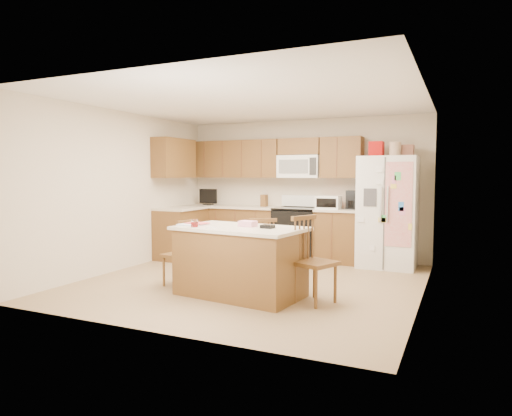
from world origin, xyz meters
The scene contains 9 objects.
ground centered at (0.00, 0.00, 0.00)m, with size 4.50×4.50×0.00m, color #8C6A50.
room_shell centered at (0.00, 0.00, 1.44)m, with size 4.60×4.60×2.52m.
cabinetry centered at (-0.98, 1.79, 0.91)m, with size 3.36×1.56×2.15m.
stove centered at (0.00, 1.94, 0.47)m, with size 0.76×0.65×1.13m.
refrigerator centered at (1.57, 1.87, 0.92)m, with size 0.90×0.79×2.04m.
island centered at (0.17, -0.71, 0.44)m, with size 1.68×1.11×0.95m.
windsor_chair_left centered at (-0.78, -0.59, 0.43)m, with size 0.44×0.46×0.90m.
windsor_chair_back centered at (0.17, 0.03, 0.43)m, with size 0.50×0.49×0.91m.
windsor_chair_right centered at (1.10, -0.64, 0.48)m, with size 0.55×0.56×1.02m.
Camera 1 is at (2.67, -5.72, 1.50)m, focal length 32.00 mm.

